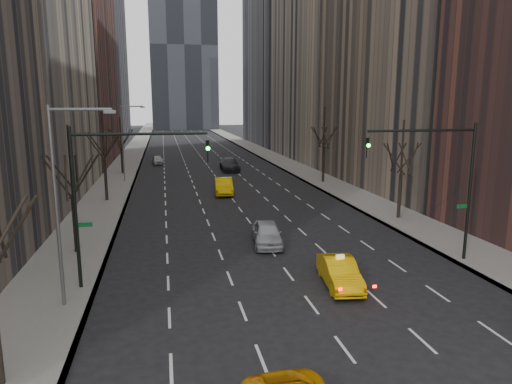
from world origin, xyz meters
TOP-DOWN VIEW (x-y plane):
  - sidewalk_left at (-12.25, 70.00)m, footprint 4.50×320.00m
  - sidewalk_right at (12.25, 70.00)m, footprint 4.50×320.00m
  - bld_left_far at (-21.50, 66.00)m, footprint 14.00×28.00m
  - bld_left_deep at (-21.50, 96.00)m, footprint 14.00×30.00m
  - bld_right_far at (21.50, 64.00)m, footprint 14.00×28.00m
  - bld_right_deep at (21.50, 95.00)m, footprint 14.00×30.00m
  - tree_lw_b at (-12.00, 18.00)m, footprint 3.36×3.50m
  - tree_lw_c at (-12.00, 34.00)m, footprint 3.36×3.50m
  - tree_lw_d at (-12.00, 52.00)m, footprint 3.36×3.50m
  - tree_rw_b at (12.00, 22.00)m, footprint 3.36×3.50m
  - tree_rw_c at (12.00, 40.00)m, footprint 3.36×3.50m
  - traffic_mast_left at (-9.11, 12.00)m, footprint 6.69×0.39m
  - traffic_mast_right at (9.11, 12.00)m, footprint 6.69×0.39m
  - streetlight_near at (-10.84, 10.00)m, footprint 2.83×0.22m
  - streetlight_far at (-10.84, 45.00)m, footprint 2.83×0.22m
  - taxi_sedan at (2.11, 9.88)m, footprint 2.06×4.55m
  - silver_sedan_ahead at (0.04, 17.45)m, footprint 2.43×4.76m
  - far_taxi at (-0.49, 35.39)m, footprint 2.20×5.18m
  - far_suv_grey at (2.53, 52.15)m, footprint 2.52×6.03m
  - far_car_white at (-7.46, 61.24)m, footprint 2.08×4.14m

SIDE VIEW (x-z plane):
  - sidewalk_left at x=-12.25m, z-range 0.00..0.15m
  - sidewalk_right at x=12.25m, z-range 0.00..0.15m
  - far_car_white at x=-7.46m, z-range 0.00..1.35m
  - taxi_sedan at x=2.11m, z-range 0.00..1.45m
  - silver_sedan_ahead at x=0.04m, z-range 0.00..1.55m
  - far_taxi at x=-0.49m, z-range 0.00..1.66m
  - far_suv_grey at x=2.53m, z-range 0.00..1.74m
  - tree_lw_d at x=-12.00m, z-range -0.12..7.24m
  - tree_lw_b at x=-12.00m, z-range -0.19..7.63m
  - tree_rw_b at x=12.00m, z-range -0.19..7.63m
  - tree_lw_c at x=-12.00m, z-range -0.33..8.41m
  - tree_rw_c at x=12.00m, z-range -0.33..8.41m
  - traffic_mast_left at x=-9.11m, z-range 1.49..9.49m
  - traffic_mast_right at x=9.11m, z-range 1.49..9.49m
  - streetlight_near at x=-10.84m, z-range 1.12..10.12m
  - streetlight_far at x=-10.84m, z-range 1.12..10.12m
  - bld_left_far at x=-21.50m, z-range 0.00..44.00m
  - bld_right_far at x=21.50m, z-range 0.00..50.00m
  - bld_right_deep at x=21.50m, z-range 0.00..58.00m
  - bld_left_deep at x=-21.50m, z-range 0.00..60.00m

